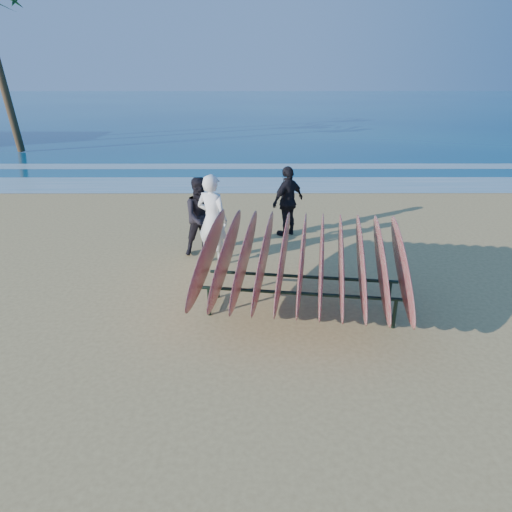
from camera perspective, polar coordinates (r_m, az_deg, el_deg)
The scene contains 8 objects.
ground at distance 7.17m, azimuth 0.02°, elevation -9.47°, with size 120.00×120.00×0.00m, color tan.
ocean at distance 61.23m, azimuth -0.16°, elevation 18.43°, with size 160.00×160.00×0.00m, color navy.
foam_near at distance 16.54m, azimuth -0.10°, elevation 8.90°, with size 160.00×160.00×0.00m, color white.
foam_far at distance 19.97m, azimuth -0.11°, elevation 11.16°, with size 160.00×160.00×0.00m, color white.
surfboard_rack at distance 7.36m, azimuth 5.77°, elevation -0.44°, with size 3.56×3.38×1.57m.
person_white at distance 9.39m, azimuth -5.47°, elevation 4.52°, with size 0.69×0.45×1.88m, color white.
person_dark_a at distance 9.94m, azimuth -6.76°, elevation 4.91°, with size 0.83×0.65×1.71m, color black.
person_dark_b at distance 11.11m, azimuth 4.02°, elevation 6.83°, with size 1.00×0.42×1.70m, color black.
Camera 1 is at (-0.02, -6.12, 3.73)m, focal length 32.00 mm.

